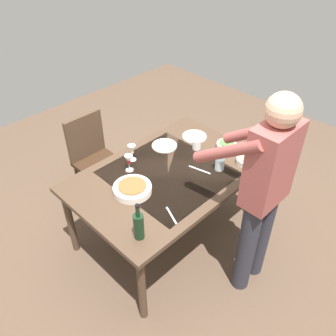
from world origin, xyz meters
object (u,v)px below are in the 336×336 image
(person_server, at_px, (263,189))
(wine_glass_left, at_px, (129,160))
(wine_bottle, at_px, (139,225))
(side_bowl_bread, at_px, (246,161))
(dining_table, at_px, (168,179))
(wine_glass_right, at_px, (132,150))
(water_cup_near_right, at_px, (197,144))
(side_bowl_salad, at_px, (227,145))
(serving_bowl_pasta, at_px, (132,188))
(dinner_plate_far, at_px, (164,146))
(dinner_plate_near, at_px, (194,136))
(chair_near, at_px, (93,154))
(water_cup_near_left, at_px, (220,164))

(person_server, height_order, wine_glass_left, person_server)
(wine_bottle, distance_m, side_bowl_bread, 1.18)
(dining_table, distance_m, wine_glass_right, 0.40)
(wine_glass_right, distance_m, water_cup_near_right, 0.60)
(side_bowl_salad, bearing_deg, person_server, 53.40)
(serving_bowl_pasta, height_order, dinner_plate_far, serving_bowl_pasta)
(side_bowl_bread, distance_m, dinner_plate_far, 0.75)
(wine_glass_left, height_order, dinner_plate_near, wine_glass_left)
(wine_glass_right, distance_m, dinner_plate_near, 0.67)
(wine_bottle, xyz_separation_m, dinner_plate_near, (-1.19, -0.56, -0.10))
(side_bowl_salad, xyz_separation_m, dinner_plate_near, (0.06, -0.33, -0.03))
(wine_glass_left, bearing_deg, serving_bowl_pasta, 54.70)
(chair_near, bearing_deg, water_cup_near_left, 111.84)
(water_cup_near_right, xyz_separation_m, dinner_plate_far, (0.18, -0.23, -0.04))
(chair_near, distance_m, side_bowl_bread, 1.49)
(water_cup_near_left, xyz_separation_m, side_bowl_bread, (-0.22, 0.11, -0.02))
(wine_glass_right, xyz_separation_m, dinner_plate_near, (-0.65, 0.14, -0.10))
(wine_glass_right, relative_size, water_cup_near_right, 1.67)
(wine_glass_right, xyz_separation_m, water_cup_near_left, (-0.43, 0.62, -0.05))
(chair_near, height_order, dinner_plate_near, chair_near)
(water_cup_near_right, distance_m, serving_bowl_pasta, 0.80)
(dinner_plate_far, bearing_deg, wine_bottle, 36.50)
(water_cup_near_left, xyz_separation_m, dinner_plate_near, (-0.22, -0.48, -0.05))
(person_server, xyz_separation_m, wine_glass_left, (0.33, -1.04, -0.13))
(water_cup_near_right, distance_m, side_bowl_bread, 0.47)
(dinner_plate_far, bearing_deg, water_cup_near_left, 98.62)
(person_server, bearing_deg, chair_near, -81.18)
(person_server, height_order, wine_bottle, person_server)
(chair_near, distance_m, serving_bowl_pasta, 0.94)
(chair_near, xyz_separation_m, person_server, (-0.26, 1.70, 0.43))
(person_server, bearing_deg, wine_bottle, -30.17)
(water_cup_near_left, relative_size, water_cup_near_right, 1.14)
(chair_near, xyz_separation_m, side_bowl_bread, (-0.69, 1.29, 0.24))
(serving_bowl_pasta, distance_m, side_bowl_salad, 1.00)
(dining_table, bearing_deg, wine_bottle, 29.32)
(water_cup_near_left, bearing_deg, side_bowl_bread, 152.23)
(wine_glass_right, relative_size, dinner_plate_far, 0.66)
(wine_glass_right, distance_m, side_bowl_bread, 0.98)
(water_cup_near_left, relative_size, dinner_plate_far, 0.45)
(wine_bottle, relative_size, side_bowl_salad, 1.64)
(chair_near, bearing_deg, side_bowl_salad, 126.15)
(wine_glass_left, relative_size, water_cup_near_left, 1.47)
(person_server, distance_m, wine_glass_left, 1.10)
(wine_glass_right, distance_m, serving_bowl_pasta, 0.42)
(side_bowl_bread, height_order, dinner_plate_near, side_bowl_bread)
(dining_table, height_order, chair_near, chair_near)
(side_bowl_bread, bearing_deg, dinner_plate_far, -66.11)
(dining_table, relative_size, water_cup_near_left, 15.42)
(wine_glass_right, relative_size, serving_bowl_pasta, 0.50)
(wine_bottle, bearing_deg, dining_table, -150.68)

